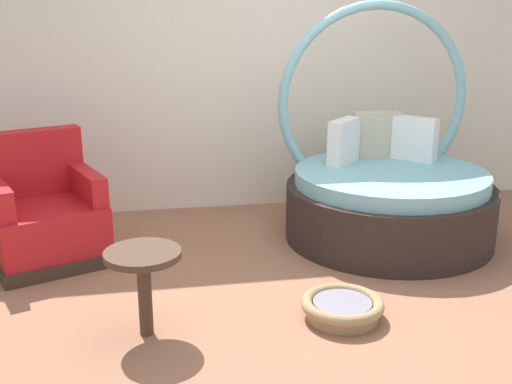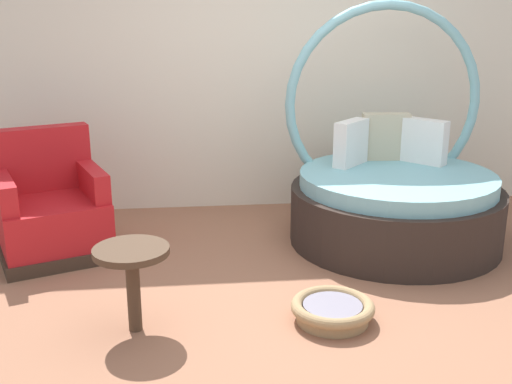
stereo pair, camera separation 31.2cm
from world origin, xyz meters
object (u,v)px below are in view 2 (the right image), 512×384
at_px(red_armchair, 50,211).
at_px(side_table, 132,263).
at_px(pet_basket, 332,310).
at_px(round_daybed, 394,193).

xyz_separation_m(red_armchair, side_table, (0.73, -1.30, 0.10)).
height_order(red_armchair, pet_basket, red_armchair).
bearing_deg(red_armchair, pet_basket, -34.64).
bearing_deg(pet_basket, side_table, 178.99).
distance_m(round_daybed, pet_basket, 1.57).
xyz_separation_m(round_daybed, side_table, (-1.97, -1.30, 0.04)).
bearing_deg(side_table, red_armchair, 119.28).
height_order(round_daybed, red_armchair, round_daybed).
distance_m(round_daybed, side_table, 2.37).
bearing_deg(pet_basket, red_armchair, 145.36).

